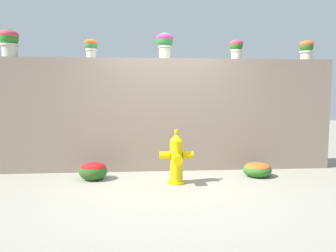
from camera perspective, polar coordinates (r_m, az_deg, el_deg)
ground_plane at (r=4.74m, az=0.58°, el=-11.19°), size 24.00×24.00×0.00m
stone_wall at (r=5.76m, az=-0.45°, el=2.07°), size 6.13×0.42×2.03m
potted_plant_0 at (r=6.23m, az=-27.14°, el=13.79°), size 0.32×0.32×0.49m
potted_plant_1 at (r=5.89m, az=-13.94°, el=14.00°), size 0.24×0.24×0.35m
potted_plant_2 at (r=5.81m, az=-0.60°, el=15.09°), size 0.31×0.31×0.47m
potted_plant_3 at (r=6.02m, az=12.46°, el=13.91°), size 0.24×0.24×0.37m
potted_plant_4 at (r=6.56m, az=24.11°, el=12.89°), size 0.26×0.26×0.38m
fire_hydrant at (r=4.85m, az=1.57°, el=-6.06°), size 0.52×0.41×0.85m
flower_bush_left at (r=5.53m, az=16.09°, el=-7.60°), size 0.48×0.43×0.25m
flower_bush_right at (r=5.27m, az=-13.58°, el=-7.89°), size 0.46×0.41×0.30m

